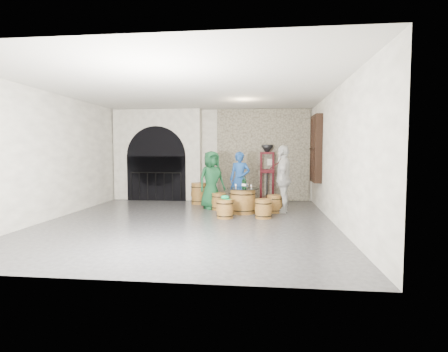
# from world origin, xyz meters

# --- Properties ---
(ground) EXTENTS (8.00, 8.00, 0.00)m
(ground) POSITION_xyz_m (0.00, 0.00, 0.00)
(ground) COLOR #2F2F31
(ground) RESTS_ON ground
(wall_back) EXTENTS (8.00, 0.00, 8.00)m
(wall_back) POSITION_xyz_m (0.00, 4.00, 1.60)
(wall_back) COLOR white
(wall_back) RESTS_ON ground
(wall_front) EXTENTS (8.00, 0.00, 8.00)m
(wall_front) POSITION_xyz_m (0.00, -4.00, 1.60)
(wall_front) COLOR white
(wall_front) RESTS_ON ground
(wall_left) EXTENTS (0.00, 8.00, 8.00)m
(wall_left) POSITION_xyz_m (-3.50, 0.00, 1.60)
(wall_left) COLOR white
(wall_left) RESTS_ON ground
(wall_right) EXTENTS (0.00, 8.00, 8.00)m
(wall_right) POSITION_xyz_m (3.50, 0.00, 1.60)
(wall_right) COLOR white
(wall_right) RESTS_ON ground
(ceiling) EXTENTS (8.00, 8.00, 0.00)m
(ceiling) POSITION_xyz_m (0.00, 0.00, 3.20)
(ceiling) COLOR beige
(ceiling) RESTS_ON wall_back
(stone_facing_panel) EXTENTS (3.20, 0.12, 3.18)m
(stone_facing_panel) POSITION_xyz_m (1.80, 3.94, 1.60)
(stone_facing_panel) COLOR gray
(stone_facing_panel) RESTS_ON ground
(arched_opening) EXTENTS (3.10, 0.60, 3.19)m
(arched_opening) POSITION_xyz_m (-1.90, 3.74, 1.58)
(arched_opening) COLOR white
(arched_opening) RESTS_ON ground
(shuttered_window) EXTENTS (0.23, 1.10, 2.00)m
(shuttered_window) POSITION_xyz_m (3.38, 2.40, 1.80)
(shuttered_window) COLOR black
(shuttered_window) RESTS_ON wall_right
(barrel_table) EXTENTS (0.90, 0.90, 0.70)m
(barrel_table) POSITION_xyz_m (1.26, 1.30, 0.35)
(barrel_table) COLOR olive
(barrel_table) RESTS_ON ground
(barrel_stool_left) EXTENTS (0.46, 0.46, 0.49)m
(barrel_stool_left) POSITION_xyz_m (0.52, 1.81, 0.24)
(barrel_stool_left) COLOR olive
(barrel_stool_left) RESTS_ON ground
(barrel_stool_far) EXTENTS (0.46, 0.46, 0.49)m
(barrel_stool_far) POSITION_xyz_m (1.13, 2.19, 0.24)
(barrel_stool_far) COLOR olive
(barrel_stool_far) RESTS_ON ground
(barrel_stool_right) EXTENTS (0.46, 0.46, 0.49)m
(barrel_stool_right) POSITION_xyz_m (2.13, 1.49, 0.24)
(barrel_stool_right) COLOR olive
(barrel_stool_right) RESTS_ON ground
(barrel_stool_near_right) EXTENTS (0.46, 0.46, 0.49)m
(barrel_stool_near_right) POSITION_xyz_m (1.83, 0.61, 0.24)
(barrel_stool_near_right) COLOR olive
(barrel_stool_near_right) RESTS_ON ground
(barrel_stool_near_left) EXTENTS (0.46, 0.46, 0.49)m
(barrel_stool_near_left) POSITION_xyz_m (0.84, 0.50, 0.24)
(barrel_stool_near_left) COLOR olive
(barrel_stool_near_left) RESTS_ON ground
(green_cap) EXTENTS (0.25, 0.21, 0.11)m
(green_cap) POSITION_xyz_m (0.84, 0.50, 0.54)
(green_cap) COLOR #0D9454
(green_cap) RESTS_ON barrel_stool_near_left
(person_green) EXTENTS (1.00, 0.96, 1.73)m
(person_green) POSITION_xyz_m (0.28, 1.98, 0.87)
(person_green) COLOR #124122
(person_green) RESTS_ON ground
(person_blue) EXTENTS (0.66, 0.46, 1.72)m
(person_blue) POSITION_xyz_m (1.10, 2.39, 0.86)
(person_blue) COLOR navy
(person_blue) RESTS_ON ground
(person_white) EXTENTS (0.65, 1.18, 1.90)m
(person_white) POSITION_xyz_m (2.38, 1.54, 0.95)
(person_white) COLOR beige
(person_white) RESTS_ON ground
(wine_bottle_left) EXTENTS (0.08, 0.08, 0.32)m
(wine_bottle_left) POSITION_xyz_m (1.27, 1.24, 0.83)
(wine_bottle_left) COLOR black
(wine_bottle_left) RESTS_ON barrel_table
(wine_bottle_center) EXTENTS (0.08, 0.08, 0.32)m
(wine_bottle_center) POSITION_xyz_m (1.32, 1.21, 0.83)
(wine_bottle_center) COLOR black
(wine_bottle_center) RESTS_ON barrel_table
(wine_bottle_right) EXTENTS (0.08, 0.08, 0.32)m
(wine_bottle_right) POSITION_xyz_m (1.31, 1.37, 0.83)
(wine_bottle_right) COLOR black
(wine_bottle_right) RESTS_ON barrel_table
(tasting_glass_a) EXTENTS (0.05, 0.05, 0.10)m
(tasting_glass_a) POSITION_xyz_m (1.07, 1.23, 0.75)
(tasting_glass_a) COLOR #BD5E24
(tasting_glass_a) RESTS_ON barrel_table
(tasting_glass_b) EXTENTS (0.05, 0.05, 0.10)m
(tasting_glass_b) POSITION_xyz_m (1.49, 1.34, 0.75)
(tasting_glass_b) COLOR #BD5E24
(tasting_glass_b) RESTS_ON barrel_table
(tasting_glass_c) EXTENTS (0.05, 0.05, 0.10)m
(tasting_glass_c) POSITION_xyz_m (1.04, 1.49, 0.75)
(tasting_glass_c) COLOR #BD5E24
(tasting_glass_c) RESTS_ON barrel_table
(tasting_glass_d) EXTENTS (0.05, 0.05, 0.10)m
(tasting_glass_d) POSITION_xyz_m (1.39, 1.62, 0.75)
(tasting_glass_d) COLOR #BD5E24
(tasting_glass_d) RESTS_ON barrel_table
(tasting_glass_e) EXTENTS (0.05, 0.05, 0.10)m
(tasting_glass_e) POSITION_xyz_m (1.50, 1.12, 0.75)
(tasting_glass_e) COLOR #BD5E24
(tasting_glass_e) RESTS_ON barrel_table
(tasting_glass_f) EXTENTS (0.05, 0.05, 0.10)m
(tasting_glass_f) POSITION_xyz_m (1.05, 1.44, 0.75)
(tasting_glass_f) COLOR #BD5E24
(tasting_glass_f) RESTS_ON barrel_table
(side_barrel) EXTENTS (0.52, 0.52, 0.69)m
(side_barrel) POSITION_xyz_m (-0.28, 2.87, 0.34)
(side_barrel) COLOR olive
(side_barrel) RESTS_ON ground
(corking_press) EXTENTS (0.81, 0.45, 1.95)m
(corking_press) POSITION_xyz_m (1.95, 3.68, 1.13)
(corking_press) COLOR #450B13
(corking_press) RESTS_ON ground
(control_box) EXTENTS (0.18, 0.10, 0.22)m
(control_box) POSITION_xyz_m (2.05, 3.86, 1.35)
(control_box) COLOR silver
(control_box) RESTS_ON wall_back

